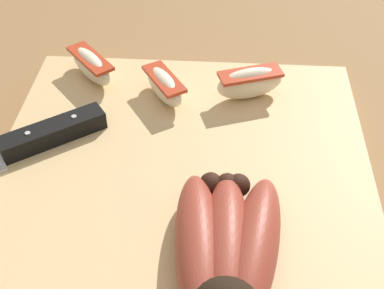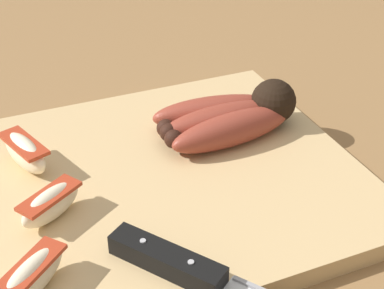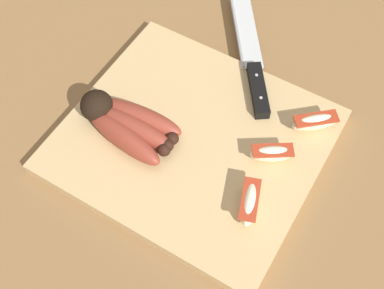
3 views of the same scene
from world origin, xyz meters
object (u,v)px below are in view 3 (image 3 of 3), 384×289
(banana_bunch, at_px, (126,123))
(apple_wedge_far, at_px, (249,202))
(apple_wedge_middle, at_px, (272,153))
(apple_wedge_near, at_px, (315,122))
(chefs_knife, at_px, (253,67))

(banana_bunch, bearing_deg, apple_wedge_far, 174.73)
(apple_wedge_middle, distance_m, apple_wedge_far, 0.09)
(apple_wedge_near, height_order, apple_wedge_middle, same)
(apple_wedge_near, bearing_deg, apple_wedge_middle, 69.33)
(banana_bunch, height_order, apple_wedge_far, banana_bunch)
(chefs_knife, bearing_deg, apple_wedge_far, 115.79)
(apple_wedge_near, distance_m, apple_wedge_middle, 0.09)
(apple_wedge_far, bearing_deg, apple_wedge_middle, -84.77)
(apple_wedge_far, bearing_deg, chefs_knife, -64.21)
(apple_wedge_near, bearing_deg, banana_bunch, 31.84)
(apple_wedge_middle, relative_size, apple_wedge_far, 0.90)
(chefs_knife, distance_m, apple_wedge_middle, 0.17)
(banana_bunch, xyz_separation_m, apple_wedge_far, (-0.22, 0.02, -0.00))
(chefs_knife, height_order, apple_wedge_far, apple_wedge_far)
(banana_bunch, relative_size, apple_wedge_far, 2.19)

